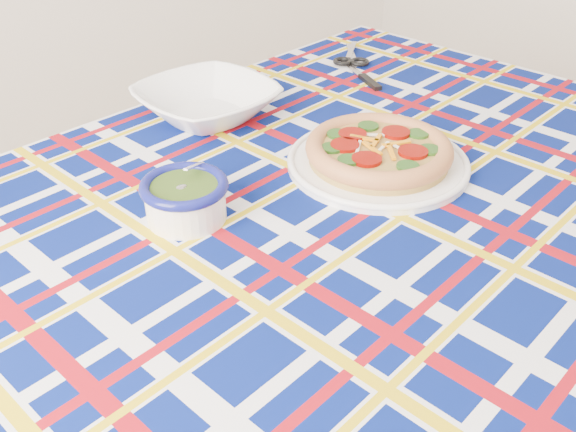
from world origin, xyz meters
TOP-DOWN VIEW (x-y plane):
  - dining_table at (-0.20, -0.04)m, footprint 1.94×1.40m
  - tablecloth at (-0.20, -0.04)m, footprint 1.98×1.44m
  - main_focaccia_plate at (-0.00, -0.02)m, footprint 0.42×0.42m
  - pesto_bowl at (-0.39, 0.04)m, footprint 0.15×0.15m
  - serving_bowl at (-0.15, 0.37)m, footprint 0.33×0.33m
  - table_knife at (0.30, 0.40)m, footprint 0.09×0.24m
  - kitchen_scissors at (0.38, 0.49)m, footprint 0.22×0.23m

SIDE VIEW (x-z plane):
  - dining_table at x=-0.20m, z-range 0.34..1.17m
  - tablecloth at x=-0.20m, z-range 0.72..0.84m
  - table_knife at x=0.30m, z-range 0.84..0.85m
  - kitchen_scissors at x=0.38m, z-range 0.84..0.85m
  - main_focaccia_plate at x=0.00m, z-range 0.84..0.91m
  - serving_bowl at x=-0.15m, z-range 0.84..0.91m
  - pesto_bowl at x=-0.39m, z-range 0.84..0.92m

